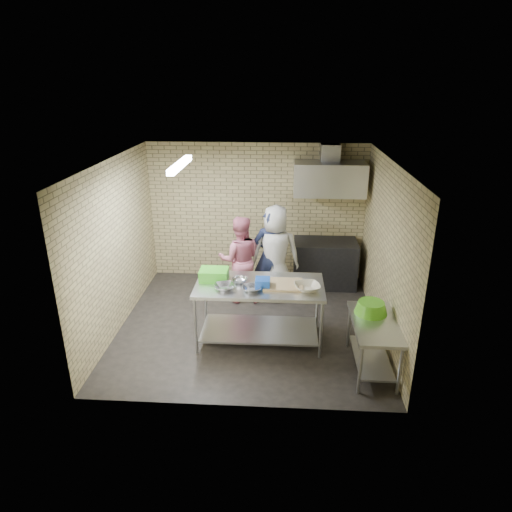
{
  "coord_description": "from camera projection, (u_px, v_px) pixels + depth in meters",
  "views": [
    {
      "loc": [
        0.52,
        -6.56,
        3.86
      ],
      "look_at": [
        0.1,
        0.2,
        1.15
      ],
      "focal_mm": 31.81,
      "sensor_mm": 36.0,
      "label": 1
    }
  ],
  "objects": [
    {
      "name": "wall_shelf",
      "position": [
        344.0,
        186.0,
        8.48
      ],
      "size": [
        0.8,
        0.2,
        0.04
      ],
      "primitive_type": "cube",
      "color": "#3F2B19",
      "rests_on": "back_wall"
    },
    {
      "name": "stove",
      "position": [
        325.0,
        263.0,
        8.82
      ],
      "size": [
        1.2,
        0.7,
        0.9
      ],
      "primitive_type": "cube",
      "color": "black",
      "rests_on": "floor"
    },
    {
      "name": "man_navy",
      "position": [
        271.0,
        255.0,
        8.13
      ],
      "size": [
        0.67,
        0.49,
        1.71
      ],
      "primitive_type": "imported",
      "rotation": [
        0.0,
        0.0,
        3.27
      ],
      "color": "#151936",
      "rests_on": "floor"
    },
    {
      "name": "back_wall",
      "position": [
        257.0,
        212.0,
        8.89
      ],
      "size": [
        4.2,
        0.06,
        2.7
      ],
      "primitive_type": "cube",
      "color": "tan",
      "rests_on": "ground"
    },
    {
      "name": "fluorescent_fixture",
      "position": [
        180.0,
        165.0,
        6.62
      ],
      "size": [
        0.1,
        1.25,
        0.08
      ],
      "primitive_type": "cube",
      "color": "white",
      "rests_on": "ceiling"
    },
    {
      "name": "bottle_red",
      "position": [
        331.0,
        180.0,
        8.45
      ],
      "size": [
        0.07,
        0.07,
        0.18
      ],
      "primitive_type": "cylinder",
      "color": "#B22619",
      "rests_on": "wall_shelf"
    },
    {
      "name": "bottle_green",
      "position": [
        353.0,
        181.0,
        8.44
      ],
      "size": [
        0.06,
        0.06,
        0.15
      ],
      "primitive_type": "cylinder",
      "color": "green",
      "rests_on": "wall_shelf"
    },
    {
      "name": "hood_duct",
      "position": [
        330.0,
        152.0,
        8.23
      ],
      "size": [
        0.35,
        0.3,
        0.3
      ],
      "primitive_type": "cube",
      "color": "#A5A8AD",
      "rests_on": "back_wall"
    },
    {
      "name": "floor",
      "position": [
        249.0,
        324.0,
        7.54
      ],
      "size": [
        4.2,
        4.2,
        0.0
      ],
      "primitive_type": "plane",
      "color": "black",
      "rests_on": "ground"
    },
    {
      "name": "ceramic_bowl",
      "position": [
        307.0,
        287.0,
        6.56
      ],
      "size": [
        0.45,
        0.45,
        0.09
      ],
      "primitive_type": "imported",
      "rotation": [
        0.0,
        0.0,
        0.25
      ],
      "color": "beige",
      "rests_on": "prep_table"
    },
    {
      "name": "green_basin",
      "position": [
        371.0,
        307.0,
        6.34
      ],
      "size": [
        0.46,
        0.46,
        0.17
      ],
      "primitive_type": null,
      "color": "#59C626",
      "rests_on": "side_counter"
    },
    {
      "name": "mixing_bowl_c",
      "position": [
        252.0,
        289.0,
        6.54
      ],
      "size": [
        0.33,
        0.33,
        0.07
      ],
      "primitive_type": "imported",
      "rotation": [
        0.0,
        0.0,
        0.25
      ],
      "color": "#B4B6BB",
      "rests_on": "prep_table"
    },
    {
      "name": "green_crate",
      "position": [
        214.0,
        275.0,
        6.87
      ],
      "size": [
        0.43,
        0.32,
        0.17
      ],
      "primitive_type": "cube",
      "color": "green",
      "rests_on": "prep_table"
    },
    {
      "name": "ceiling",
      "position": [
        248.0,
        161.0,
        6.54
      ],
      "size": [
        4.2,
        4.2,
        0.0
      ],
      "primitive_type": "plane",
      "rotation": [
        3.14,
        0.0,
        0.0
      ],
      "color": "black",
      "rests_on": "ground"
    },
    {
      "name": "right_wall",
      "position": [
        386.0,
        252.0,
        6.91
      ],
      "size": [
        0.06,
        4.0,
        2.7
      ],
      "primitive_type": "cube",
      "color": "tan",
      "rests_on": "ground"
    },
    {
      "name": "mixing_bowl_a",
      "position": [
        224.0,
        287.0,
        6.58
      ],
      "size": [
        0.36,
        0.36,
        0.07
      ],
      "primitive_type": "imported",
      "rotation": [
        0.0,
        0.0,
        0.25
      ],
      "color": "#A9AAB0",
      "rests_on": "prep_table"
    },
    {
      "name": "side_counter",
      "position": [
        372.0,
        345.0,
        6.27
      ],
      "size": [
        0.6,
        1.2,
        0.75
      ],
      "primitive_type": "cube",
      "color": "silver",
      "rests_on": "floor"
    },
    {
      "name": "mixing_bowl_b",
      "position": [
        240.0,
        280.0,
        6.8
      ],
      "size": [
        0.28,
        0.28,
        0.07
      ],
      "primitive_type": "imported",
      "rotation": [
        0.0,
        0.0,
        0.25
      ],
      "color": "silver",
      "rests_on": "prep_table"
    },
    {
      "name": "woman_white",
      "position": [
        275.0,
        254.0,
        8.12
      ],
      "size": [
        0.87,
        0.57,
        1.77
      ],
      "primitive_type": "imported",
      "rotation": [
        0.0,
        0.0,
        3.15
      ],
      "color": "silver",
      "rests_on": "floor"
    },
    {
      "name": "left_wall",
      "position": [
        116.0,
        246.0,
        7.16
      ],
      "size": [
        0.06,
        4.0,
        2.7
      ],
      "primitive_type": "cube",
      "color": "tan",
      "rests_on": "ground"
    },
    {
      "name": "front_wall",
      "position": [
        235.0,
        311.0,
        5.18
      ],
      "size": [
        4.2,
        0.06,
        2.7
      ],
      "primitive_type": "cube",
      "color": "tan",
      "rests_on": "ground"
    },
    {
      "name": "range_hood",
      "position": [
        330.0,
        179.0,
        8.25
      ],
      "size": [
        1.3,
        0.6,
        0.6
      ],
      "primitive_type": "cube",
      "color": "silver",
      "rests_on": "back_wall"
    },
    {
      "name": "prep_table",
      "position": [
        259.0,
        313.0,
        6.93
      ],
      "size": [
        1.92,
        0.96,
        0.96
      ],
      "primitive_type": "cube",
      "color": "silver",
      "rests_on": "floor"
    },
    {
      "name": "blue_tub",
      "position": [
        263.0,
        283.0,
        6.63
      ],
      "size": [
        0.21,
        0.21,
        0.14
      ],
      "primitive_type": "cube",
      "color": "#1749AD",
      "rests_on": "prep_table"
    },
    {
      "name": "cutting_board",
      "position": [
        283.0,
        285.0,
        6.71
      ],
      "size": [
        0.59,
        0.45,
        0.03
      ],
      "primitive_type": "cube",
      "color": "tan",
      "rests_on": "prep_table"
    },
    {
      "name": "woman_pink",
      "position": [
        240.0,
        259.0,
        8.09
      ],
      "size": [
        0.83,
        0.68,
        1.59
      ],
      "primitive_type": "imported",
      "rotation": [
        0.0,
        0.0,
        3.25
      ],
      "color": "#CB6B84",
      "rests_on": "floor"
    }
  ]
}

